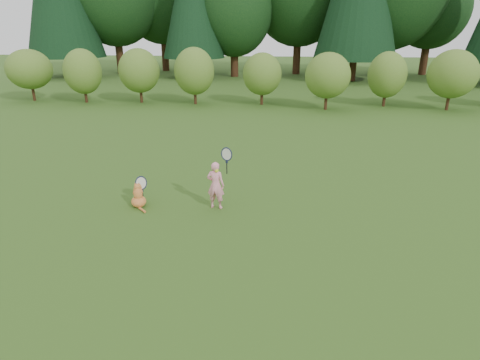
# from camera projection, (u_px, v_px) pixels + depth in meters

# --- Properties ---
(ground) EXTENTS (100.00, 100.00, 0.00)m
(ground) POSITION_uv_depth(u_px,v_px,m) (225.00, 229.00, 7.66)
(ground) COLOR #304F16
(ground) RESTS_ON ground
(shrub_row) EXTENTS (28.00, 3.00, 2.80)m
(shrub_row) POSITION_uv_depth(u_px,v_px,m) (261.00, 77.00, 19.26)
(shrub_row) COLOR #577424
(shrub_row) RESTS_ON ground
(child) EXTENTS (0.58, 0.33, 1.54)m
(child) POSITION_uv_depth(u_px,v_px,m) (216.00, 184.00, 8.36)
(child) COLOR pink
(child) RESTS_ON ground
(cat) EXTENTS (0.50, 0.77, 0.73)m
(cat) POSITION_uv_depth(u_px,v_px,m) (138.00, 194.00, 8.54)
(cat) COLOR #C66A26
(cat) RESTS_ON ground
(tennis_ball) EXTENTS (0.08, 0.08, 0.08)m
(tennis_ball) POSITION_uv_depth(u_px,v_px,m) (217.00, 171.00, 8.18)
(tennis_ball) COLOR #B4D418
(tennis_ball) RESTS_ON ground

